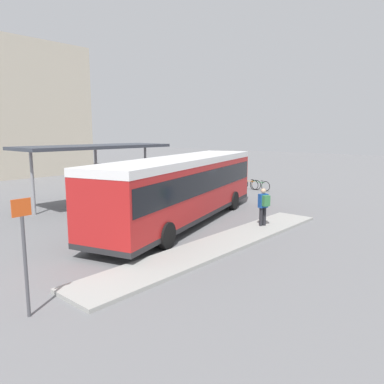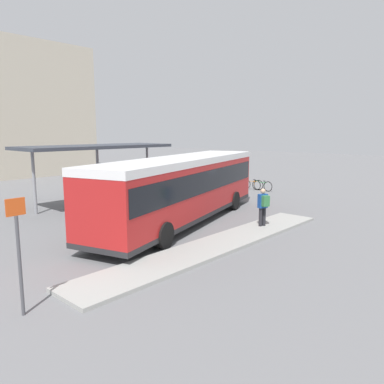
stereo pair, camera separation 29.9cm
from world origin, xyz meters
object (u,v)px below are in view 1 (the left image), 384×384
city_bus (183,185)px  platform_sign (25,252)px  bicycle_orange (250,184)px  potted_planter_near_shelter (147,195)px  pedestrian_waiting (264,205)px  bicycle_green (260,185)px

city_bus → platform_sign: 9.75m
bicycle_orange → potted_planter_near_shelter: potted_planter_near_shelter is taller
bicycle_orange → platform_sign: bearing=99.7°
pedestrian_waiting → platform_sign: platform_sign is taller
pedestrian_waiting → bicycle_green: pedestrian_waiting is taller
potted_planter_near_shelter → pedestrian_waiting: bearing=-88.7°
city_bus → platform_sign: city_bus is taller
potted_planter_near_shelter → bicycle_orange: bearing=-5.1°
bicycle_green → pedestrian_waiting: bearing=125.2°
bicycle_green → bicycle_orange: 0.86m
pedestrian_waiting → bicycle_green: size_ratio=0.97×
city_bus → bicycle_orange: city_bus is taller
bicycle_orange → potted_planter_near_shelter: (-9.50, 0.85, 0.30)m
pedestrian_waiting → bicycle_green: bearing=-35.8°
bicycle_green → platform_sign: 20.84m
bicycle_green → bicycle_orange: bicycle_orange is taller
city_bus → bicycle_orange: size_ratio=7.21×
pedestrian_waiting → potted_planter_near_shelter: (-0.17, 7.48, -0.40)m
bicycle_orange → city_bus: bearing=97.8°
bicycle_green → platform_sign: bearing=109.7°
bicycle_orange → potted_planter_near_shelter: 9.55m
city_bus → bicycle_green: size_ratio=7.31×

